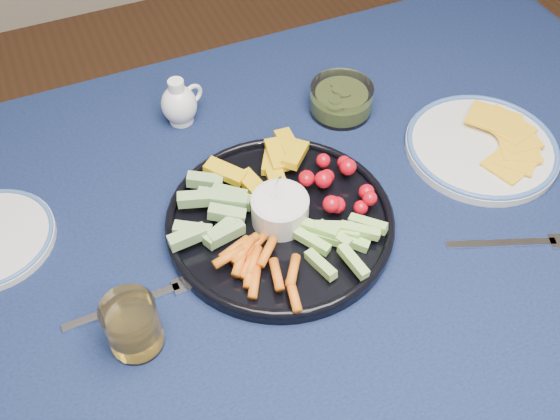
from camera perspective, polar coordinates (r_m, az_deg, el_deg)
name	(u,v)px	position (r m, az deg, el deg)	size (l,w,h in m)	color
dining_table	(247,317)	(0.94, -3.07, -9.73)	(1.67, 1.07, 0.75)	#492918
crudite_platter	(278,218)	(0.91, -0.15, -0.75)	(0.34, 0.34, 0.11)	black
creamer_pitcher	(180,104)	(1.08, -9.17, 9.57)	(0.08, 0.06, 0.09)	white
pickle_bowl	(341,100)	(1.10, 5.60, 9.96)	(0.11, 0.11, 0.05)	silver
cheese_plate	(482,145)	(1.08, 17.99, 5.68)	(0.25, 0.25, 0.03)	silver
juice_tumbler	(133,327)	(0.81, -13.27, -10.40)	(0.07, 0.07, 0.08)	silver
fork_left	(145,299)	(0.87, -12.20, -7.94)	(0.19, 0.03, 0.00)	white
fork_right	(523,243)	(0.97, 21.31, -2.81)	(0.19, 0.09, 0.00)	white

